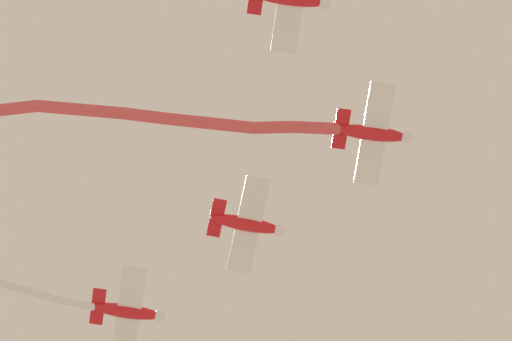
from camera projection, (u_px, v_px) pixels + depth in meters
name	position (u px, v px, depth m)	size (l,w,h in m)	color
airplane_lead	(373.00, 133.00, 84.60)	(8.18, 6.21, 2.02)	red
smoke_trail_lead	(122.00, 117.00, 83.44)	(5.77, 32.18, 2.03)	#DB4C4C
airplane_left_wing	(248.00, 224.00, 87.12)	(8.16, 6.25, 2.02)	red
airplane_slot	(128.00, 311.00, 89.35)	(8.18, 6.23, 2.02)	red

